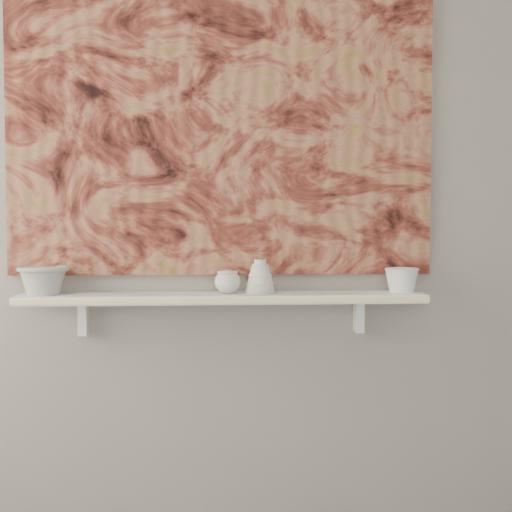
{
  "coord_description": "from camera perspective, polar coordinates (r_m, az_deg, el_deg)",
  "views": [
    {
      "loc": [
        -0.04,
        -0.95,
        1.18
      ],
      "look_at": [
        0.11,
        1.49,
        1.06
      ],
      "focal_mm": 50.0,
      "sensor_mm": 36.0,
      "label": 1
    }
  ],
  "objects": [
    {
      "name": "wall_back",
      "position": [
        2.56,
        -2.72,
        6.61
      ],
      "size": [
        3.6,
        0.0,
        3.6
      ],
      "primitive_type": "plane",
      "rotation": [
        1.57,
        0.0,
        0.0
      ],
      "color": "gray",
      "rests_on": "floor"
    },
    {
      "name": "cup_cream",
      "position": [
        2.47,
        -2.3,
        -2.08
      ],
      "size": [
        0.09,
        0.09,
        0.08
      ],
      "primitive_type": null,
      "rotation": [
        0.0,
        0.0,
        -0.06
      ],
      "color": "beige",
      "rests_on": "shelf"
    },
    {
      "name": "bell_vessel",
      "position": [
        2.47,
        0.33,
        -1.63
      ],
      "size": [
        0.13,
        0.13,
        0.12
      ],
      "primitive_type": null,
      "rotation": [
        0.0,
        0.0,
        -0.18
      ],
      "color": "silver",
      "rests_on": "shelf"
    },
    {
      "name": "house_motif",
      "position": [
        2.57,
        7.38,
        3.93
      ],
      "size": [
        0.09,
        0.0,
        0.08
      ],
      "primitive_type": "cube",
      "color": "black",
      "rests_on": "painting"
    },
    {
      "name": "shelf_stripe",
      "position": [
        2.38,
        -2.62,
        -3.6
      ],
      "size": [
        1.4,
        0.01,
        0.02
      ],
      "primitive_type": "cube",
      "color": "#F8E9A5",
      "rests_on": "shelf"
    },
    {
      "name": "painting",
      "position": [
        2.56,
        -2.73,
        10.87
      ],
      "size": [
        1.5,
        0.02,
        1.1
      ],
      "primitive_type": "cube",
      "color": "maroon",
      "rests_on": "wall_back"
    },
    {
      "name": "bracket_right",
      "position": [
        2.6,
        8.21,
        -4.74
      ],
      "size": [
        0.03,
        0.06,
        0.12
      ],
      "primitive_type": "cube",
      "color": "white",
      "rests_on": "wall_back"
    },
    {
      "name": "bowl_grey",
      "position": [
        2.53,
        -16.65,
        -1.86
      ],
      "size": [
        0.19,
        0.19,
        0.1
      ],
      "primitive_type": null,
      "rotation": [
        0.0,
        0.0,
        -0.08
      ],
      "color": "gray",
      "rests_on": "shelf"
    },
    {
      "name": "bracket_left",
      "position": [
        2.58,
        -13.65,
        -4.84
      ],
      "size": [
        0.03,
        0.06,
        0.12
      ],
      "primitive_type": "cube",
      "color": "white",
      "rests_on": "wall_back"
    },
    {
      "name": "shelf",
      "position": [
        2.47,
        -2.66,
        -3.36
      ],
      "size": [
        1.4,
        0.18,
        0.03
      ],
      "primitive_type": "cube",
      "color": "white",
      "rests_on": "wall_back"
    },
    {
      "name": "bowl_white",
      "position": [
        2.56,
        11.58,
        -1.89
      ],
      "size": [
        0.15,
        0.15,
        0.09
      ],
      "primitive_type": null,
      "rotation": [
        0.0,
        0.0,
        -0.31
      ],
      "color": "white",
      "rests_on": "shelf"
    }
  ]
}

